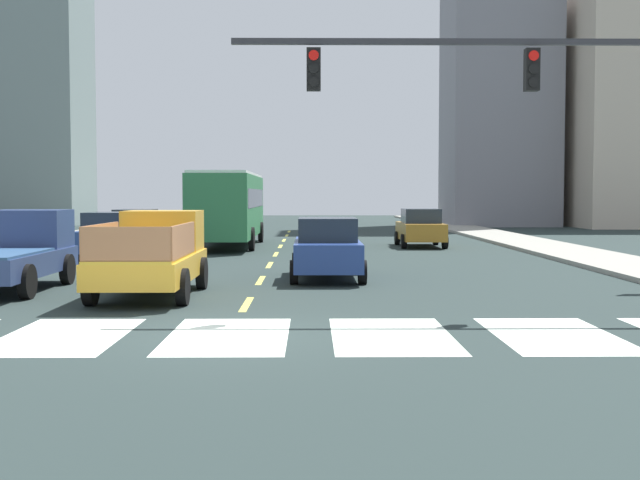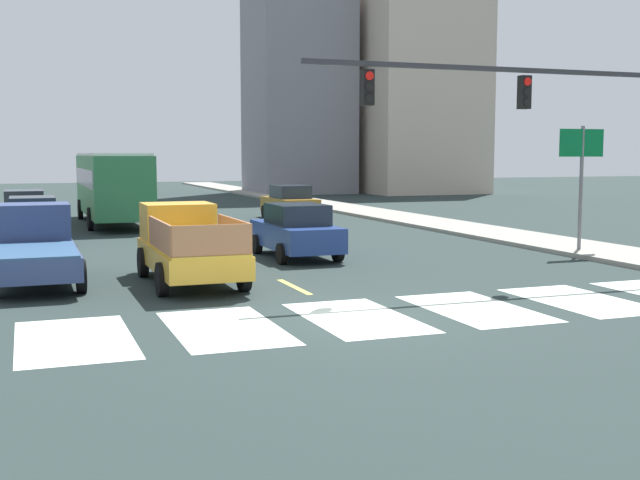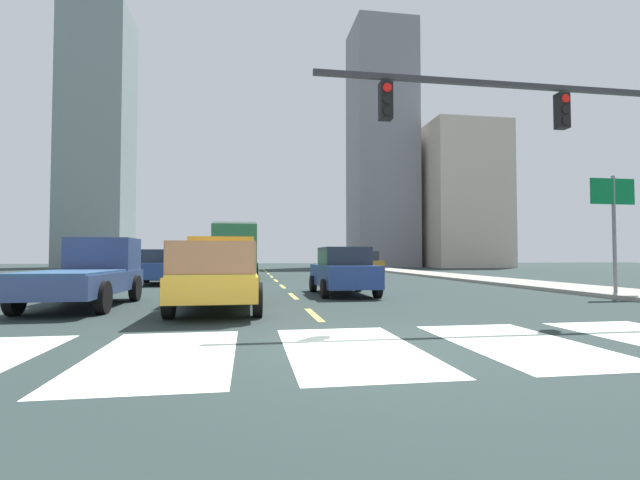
# 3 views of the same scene
# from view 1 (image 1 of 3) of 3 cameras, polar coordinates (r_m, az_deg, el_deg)

# --- Properties ---
(ground_plane) EXTENTS (160.00, 160.00, 0.00)m
(ground_plane) POSITION_cam_1_polar(r_m,az_deg,el_deg) (14.14, -6.29, -6.52)
(ground_plane) COLOR #24302E
(sidewalk_right) EXTENTS (3.08, 110.00, 0.15)m
(sidewalk_right) POSITION_cam_1_polar(r_m,az_deg,el_deg) (33.56, 17.16, -0.92)
(sidewalk_right) COLOR gray
(sidewalk_right) RESTS_ON ground
(crosswalk_stripe_2) EXTENTS (2.01, 3.74, 0.01)m
(crosswalk_stripe_2) POSITION_cam_1_polar(r_m,az_deg,el_deg) (14.67, -17.08, -6.28)
(crosswalk_stripe_2) COLOR silver
(crosswalk_stripe_2) RESTS_ON ground
(crosswalk_stripe_3) EXTENTS (2.01, 3.74, 0.01)m
(crosswalk_stripe_3) POSITION_cam_1_polar(r_m,az_deg,el_deg) (14.14, -6.29, -6.51)
(crosswalk_stripe_3) COLOR silver
(crosswalk_stripe_3) RESTS_ON ground
(crosswalk_stripe_4) EXTENTS (2.01, 3.74, 0.01)m
(crosswalk_stripe_4) POSITION_cam_1_polar(r_m,az_deg,el_deg) (14.14, 4.91, -6.50)
(crosswalk_stripe_4) COLOR silver
(crosswalk_stripe_4) RESTS_ON ground
(crosswalk_stripe_5) EXTENTS (2.01, 3.74, 0.01)m
(crosswalk_stripe_5) POSITION_cam_1_polar(r_m,az_deg,el_deg) (14.66, 15.70, -6.26)
(crosswalk_stripe_5) COLOR silver
(crosswalk_stripe_5) RESTS_ON ground
(lane_dash_0) EXTENTS (0.16, 2.40, 0.01)m
(lane_dash_0) POSITION_cam_1_polar(r_m,az_deg,el_deg) (18.08, -5.04, -4.39)
(lane_dash_0) COLOR #D1CC50
(lane_dash_0) RESTS_ON ground
(lane_dash_1) EXTENTS (0.16, 2.40, 0.01)m
(lane_dash_1) POSITION_cam_1_polar(r_m,az_deg,el_deg) (23.04, -4.09, -2.76)
(lane_dash_1) COLOR #D1CC50
(lane_dash_1) RESTS_ON ground
(lane_dash_2) EXTENTS (0.16, 2.40, 0.01)m
(lane_dash_2) POSITION_cam_1_polar(r_m,az_deg,el_deg) (28.01, -3.47, -1.71)
(lane_dash_2) COLOR #D1CC50
(lane_dash_2) RESTS_ON ground
(lane_dash_3) EXTENTS (0.16, 2.40, 0.01)m
(lane_dash_3) POSITION_cam_1_polar(r_m,az_deg,el_deg) (32.99, -3.04, -0.98)
(lane_dash_3) COLOR #D1CC50
(lane_dash_3) RESTS_ON ground
(lane_dash_4) EXTENTS (0.16, 2.40, 0.01)m
(lane_dash_4) POSITION_cam_1_polar(r_m,az_deg,el_deg) (37.97, -2.72, -0.43)
(lane_dash_4) COLOR #D1CC50
(lane_dash_4) RESTS_ON ground
(lane_dash_5) EXTENTS (0.16, 2.40, 0.01)m
(lane_dash_5) POSITION_cam_1_polar(r_m,az_deg,el_deg) (42.96, -2.48, -0.02)
(lane_dash_5) COLOR #D1CC50
(lane_dash_5) RESTS_ON ground
(lane_dash_6) EXTENTS (0.16, 2.40, 0.01)m
(lane_dash_6) POSITION_cam_1_polar(r_m,az_deg,el_deg) (47.95, -2.29, 0.31)
(lane_dash_6) COLOR #D1CC50
(lane_dash_6) RESTS_ON ground
(lane_dash_7) EXTENTS (0.16, 2.40, 0.01)m
(lane_dash_7) POSITION_cam_1_polar(r_m,az_deg,el_deg) (52.95, -2.13, 0.58)
(lane_dash_7) COLOR #D1CC50
(lane_dash_7) RESTS_ON ground
(pickup_stakebed) EXTENTS (2.18, 5.20, 1.96)m
(pickup_stakebed) POSITION_cam_1_polar(r_m,az_deg,el_deg) (20.07, -11.28, -1.01)
(pickup_stakebed) COLOR gold
(pickup_stakebed) RESTS_ON ground
(pickup_dark) EXTENTS (2.18, 5.20, 1.96)m
(pickup_dark) POSITION_cam_1_polar(r_m,az_deg,el_deg) (22.19, -20.10, -0.79)
(pickup_dark) COLOR navy
(pickup_dark) RESTS_ON ground
(city_bus) EXTENTS (2.72, 10.80, 3.32)m
(city_bus) POSITION_cam_1_polar(r_m,az_deg,el_deg) (37.96, -6.27, 2.50)
(city_bus) COLOR #2D7443
(city_bus) RESTS_ON ground
(sedan_near_left) EXTENTS (2.02, 4.40, 1.72)m
(sedan_near_left) POSITION_cam_1_polar(r_m,az_deg,el_deg) (37.88, 6.88, 0.84)
(sedan_near_left) COLOR #A57022
(sedan_near_left) RESTS_ON ground
(sedan_far) EXTENTS (2.02, 4.40, 1.72)m
(sedan_far) POSITION_cam_1_polar(r_m,az_deg,el_deg) (37.18, -12.45, 0.74)
(sedan_far) COLOR #9D6827
(sedan_far) RESTS_ON ground
(sedan_mid) EXTENTS (2.02, 4.40, 1.72)m
(sedan_mid) POSITION_cam_1_polar(r_m,az_deg,el_deg) (31.48, -14.10, 0.30)
(sedan_mid) COLOR navy
(sedan_mid) RESTS_ON ground
(sedan_near_right) EXTENTS (2.02, 4.40, 1.72)m
(sedan_near_right) POSITION_cam_1_polar(r_m,az_deg,el_deg) (23.24, 0.50, -0.58)
(sedan_near_right) COLOR navy
(sedan_near_right) RESTS_ON ground
(traffic_signal_gantry) EXTENTS (10.98, 0.27, 6.00)m
(traffic_signal_gantry) POSITION_cam_1_polar(r_m,az_deg,el_deg) (17.76, 18.26, 9.13)
(traffic_signal_gantry) COLOR #2D2D33
(traffic_signal_gantry) RESTS_ON ground
(tower_tall_centre) EXTENTS (7.52, 7.43, 31.94)m
(tower_tall_centre) POSITION_cam_1_polar(r_m,az_deg,el_deg) (70.54, -18.97, 14.09)
(tower_tall_centre) COLOR gray
(tower_tall_centre) RESTS_ON ground
(block_mid_left) EXTENTS (7.80, 7.83, 31.53)m
(block_mid_left) POSITION_cam_1_polar(r_m,az_deg,el_deg) (66.30, 12.16, 14.73)
(block_mid_left) COLOR gray
(block_mid_left) RESTS_ON ground
(block_low_left) EXTENTS (9.54, 11.89, 17.87)m
(block_low_left) POSITION_cam_1_polar(r_m,az_deg,el_deg) (66.28, 20.52, 8.63)
(block_low_left) COLOR beige
(block_low_left) RESTS_ON ground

